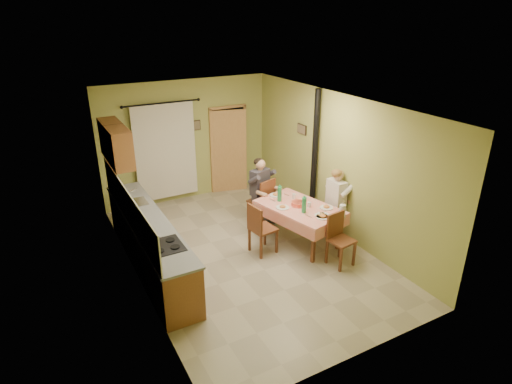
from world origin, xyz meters
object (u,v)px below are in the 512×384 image
man_far (261,184)px  dining_table (299,224)px  chair_left (262,238)px  stove_flue (314,174)px  chair_far (261,209)px  chair_near (340,250)px  man_right (338,195)px  chair_right (336,221)px

man_far → dining_table: bearing=-95.4°
chair_left → stove_flue: bearing=105.8°
dining_table → stove_flue: 1.26m
chair_far → chair_near: chair_far is taller
chair_far → man_right: 1.69m
chair_far → chair_near: bearing=-96.0°
chair_far → man_far: 0.59m
dining_table → chair_left: 0.82m
dining_table → chair_far: size_ratio=1.82×
chair_left → man_far: 1.38m
chair_right → man_right: bearing=90.0°
man_far → man_right: 1.60m
man_far → chair_near: bearing=-96.0°
chair_left → man_right: (1.62, -0.11, 0.59)m
man_far → stove_flue: stove_flue is taller
chair_near → chair_right: bearing=-132.1°
chair_far → chair_left: (-0.59, -1.09, -0.00)m
chair_near → chair_right: 1.10m
stove_flue → man_right: bearing=-90.7°
chair_right → chair_left: bearing=86.7°
dining_table → stove_flue: stove_flue is taller
chair_right → man_far: size_ratio=0.67×
dining_table → man_right: bearing=-21.0°
chair_left → man_far: size_ratio=0.71×
chair_left → chair_far: bearing=143.9°
chair_left → chair_near: bearing=36.8°
dining_table → man_right: size_ratio=1.31×
chair_left → chair_right: bearing=78.3°
man_right → stove_flue: stove_flue is taller
man_right → stove_flue: (0.01, 0.83, 0.15)m
dining_table → chair_left: size_ratio=1.85×
dining_table → man_right: man_right is taller
man_far → chair_right: bearing=-66.5°
chair_left → stove_flue: 1.92m
chair_left → stove_flue: (1.63, 0.71, 0.73)m
chair_near → chair_left: chair_left is taller
dining_table → man_far: bearing=88.6°
dining_table → chair_far: 1.12m
man_far → chair_far: bearing=-90.0°
chair_right → stove_flue: 1.11m
man_far → stove_flue: bearing=-37.8°
chair_near → man_far: man_far is taller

